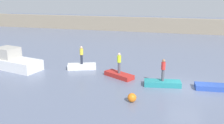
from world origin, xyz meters
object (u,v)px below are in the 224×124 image
at_px(motorboat, 12,61).
at_px(person_red_shirt, 163,69).
at_px(rowboat_teal, 162,83).
at_px(rowboat_blue, 222,88).
at_px(rowboat_white, 82,66).
at_px(person_hiviz_shirt, 119,62).
at_px(mooring_buoy, 132,98).
at_px(person_yellow_shirt, 81,54).
at_px(rowboat_red, 119,75).

height_order(motorboat, person_red_shirt, person_red_shirt).
xyz_separation_m(rowboat_teal, rowboat_blue, (4.29, 0.30, -0.02)).
bearing_deg(rowboat_blue, rowboat_white, 164.30).
relative_size(rowboat_blue, person_red_shirt, 2.20).
distance_m(rowboat_white, person_hiviz_shirt, 4.31).
relative_size(rowboat_white, rowboat_blue, 0.69).
bearing_deg(mooring_buoy, rowboat_blue, 32.44).
xyz_separation_m(motorboat, person_red_shirt, (14.04, -0.96, 0.66)).
distance_m(person_hiviz_shirt, mooring_buoy, 5.11).
xyz_separation_m(motorboat, person_yellow_shirt, (6.41, 1.50, 0.74)).
height_order(motorboat, rowboat_blue, motorboat).
height_order(motorboat, person_yellow_shirt, person_yellow_shirt).
xyz_separation_m(motorboat, person_hiviz_shirt, (10.34, 0.12, 0.65)).
bearing_deg(person_hiviz_shirt, rowboat_red, 0.00).
relative_size(rowboat_teal, person_yellow_shirt, 1.65).
distance_m(rowboat_white, rowboat_red, 4.17).
bearing_deg(rowboat_white, mooring_buoy, -65.83).
bearing_deg(rowboat_red, person_hiviz_shirt, 0.00).
relative_size(motorboat, rowboat_red, 2.20).
height_order(rowboat_white, rowboat_teal, rowboat_white).
xyz_separation_m(person_yellow_shirt, person_hiviz_shirt, (3.93, -1.38, -0.08)).
distance_m(rowboat_blue, person_hiviz_shirt, 8.12).
xyz_separation_m(rowboat_blue, person_red_shirt, (-4.29, -0.30, 1.18)).
distance_m(rowboat_white, rowboat_blue, 12.12).
bearing_deg(person_red_shirt, rowboat_red, 163.79).
bearing_deg(rowboat_teal, person_yellow_shirt, 152.80).
bearing_deg(person_red_shirt, rowboat_teal, 90.00).
bearing_deg(person_red_shirt, mooring_buoy, -115.90).
bearing_deg(mooring_buoy, person_yellow_shirt, 134.84).
distance_m(person_red_shirt, mooring_buoy, 4.04).
distance_m(motorboat, rowboat_white, 6.60).
bearing_deg(person_hiviz_shirt, mooring_buoy, -66.41).
relative_size(rowboat_red, person_yellow_shirt, 1.59).
bearing_deg(rowboat_blue, rowboat_red, 169.03).
bearing_deg(person_hiviz_shirt, rowboat_teal, -16.21).
distance_m(motorboat, person_hiviz_shirt, 10.36).
bearing_deg(rowboat_white, person_yellow_shirt, 159.32).
bearing_deg(rowboat_red, rowboat_blue, 23.64).
height_order(rowboat_blue, person_hiviz_shirt, person_hiviz_shirt).
distance_m(rowboat_white, mooring_buoy, 8.41).
height_order(rowboat_white, person_hiviz_shirt, person_hiviz_shirt).
bearing_deg(person_yellow_shirt, rowboat_white, 0.00).
height_order(rowboat_blue, person_yellow_shirt, person_yellow_shirt).
height_order(rowboat_white, person_yellow_shirt, person_yellow_shirt).
height_order(rowboat_red, mooring_buoy, mooring_buoy).
relative_size(rowboat_blue, mooring_buoy, 6.39).
relative_size(rowboat_teal, mooring_buoy, 4.66).
height_order(rowboat_blue, mooring_buoy, mooring_buoy).
xyz_separation_m(rowboat_teal, person_red_shirt, (0.00, -0.00, 1.16)).
relative_size(rowboat_red, person_hiviz_shirt, 1.52).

